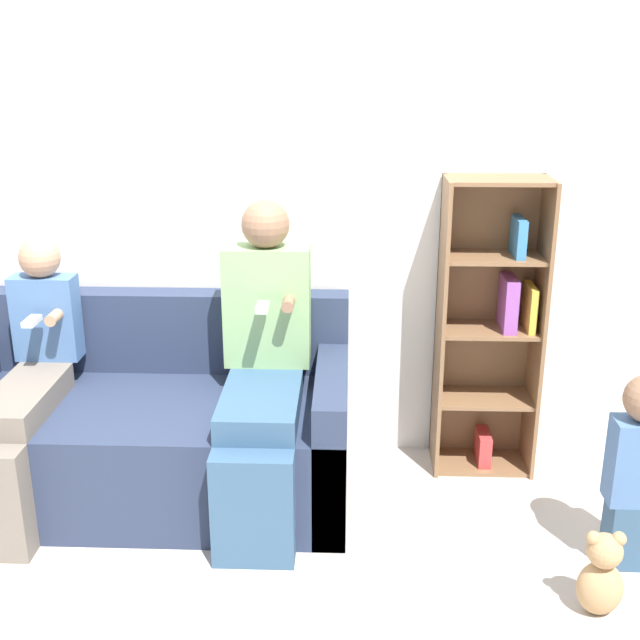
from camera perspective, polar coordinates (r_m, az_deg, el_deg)
ground_plane at (r=3.39m, az=-9.49°, el=-16.40°), size 14.00×14.00×0.00m
back_wall at (r=3.82m, az=-7.57°, el=8.61°), size 10.00×0.06×2.55m
couch at (r=3.74m, az=-12.10°, el=-7.84°), size 1.80×0.87×0.85m
adult_seated at (r=3.42m, az=-4.10°, el=-2.91°), size 0.38×0.85×1.32m
child_seated at (r=3.66m, az=-20.18°, el=-4.19°), size 0.29×0.85×1.15m
toddler_standing at (r=3.33m, az=21.72°, el=-9.64°), size 0.23×0.18×0.80m
bookshelf at (r=3.83m, az=12.05°, el=-0.45°), size 0.47×0.29×1.40m
teddy_bear at (r=3.17m, az=19.37°, el=-16.76°), size 0.17×0.14×0.34m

